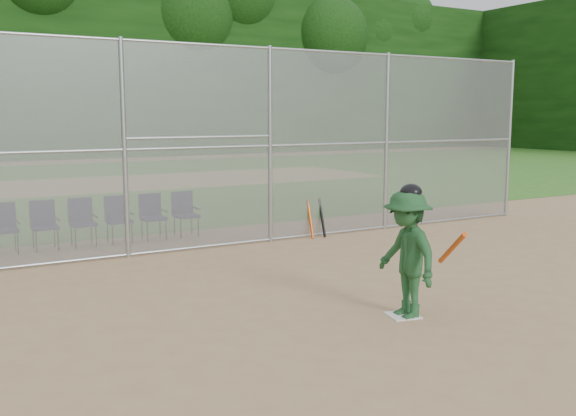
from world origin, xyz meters
TOP-DOWN VIEW (x-y plane):
  - ground at (0.00, 0.00)m, footprint 100.00×100.00m
  - grass_strip at (0.00, 18.00)m, footprint 100.00×100.00m
  - dirt_patch_far at (0.00, 18.00)m, footprint 24.00×24.00m
  - backstop_fence at (0.00, 5.00)m, footprint 16.09×0.09m
  - treeline at (0.00, 20.00)m, footprint 81.00×60.00m
  - home_plate at (0.17, -0.27)m, footprint 0.46×0.46m
  - batter_at_plate at (0.17, -0.31)m, footprint 0.91×1.32m
  - water_cooler at (5.03, 5.70)m, footprint 0.33×0.33m
  - spare_bats at (2.09, 4.94)m, footprint 0.36×0.31m
  - chair_1 at (-3.95, 6.44)m, footprint 0.54×0.52m
  - chair_2 at (-3.22, 6.44)m, footprint 0.54×0.52m
  - chair_3 at (-2.49, 6.44)m, footprint 0.54×0.52m
  - chair_4 at (-1.76, 6.44)m, footprint 0.54×0.52m
  - chair_5 at (-1.04, 6.44)m, footprint 0.54×0.52m
  - chair_6 at (-0.31, 6.44)m, footprint 0.54×0.52m

SIDE VIEW (x-z plane):
  - ground at x=0.00m, z-range 0.00..0.00m
  - grass_strip at x=0.00m, z-range 0.01..0.01m
  - home_plate at x=0.17m, z-range 0.00..0.02m
  - dirt_patch_far at x=0.00m, z-range 0.01..0.01m
  - water_cooler at x=5.03m, z-range 0.00..0.42m
  - spare_bats at x=2.09m, z-range 0.00..0.83m
  - chair_1 at x=-3.95m, z-range 0.00..0.96m
  - chair_2 at x=-3.22m, z-range 0.00..0.96m
  - chair_3 at x=-2.49m, z-range 0.00..0.96m
  - chair_4 at x=-1.76m, z-range 0.00..0.96m
  - chair_5 at x=-1.04m, z-range 0.00..0.96m
  - chair_6 at x=-0.31m, z-range 0.00..0.96m
  - batter_at_plate at x=0.17m, z-range -0.03..1.73m
  - backstop_fence at x=0.00m, z-range 0.07..4.07m
  - treeline at x=0.00m, z-range 0.00..11.00m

